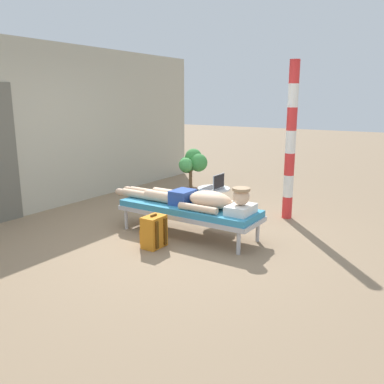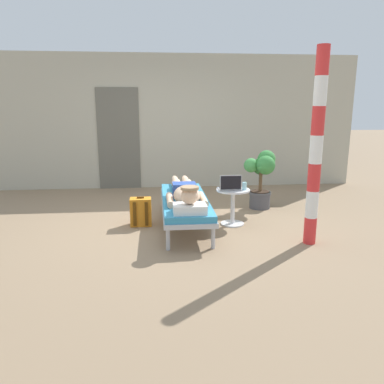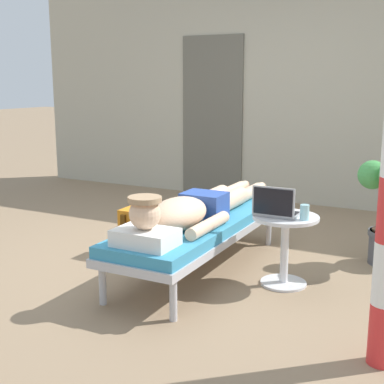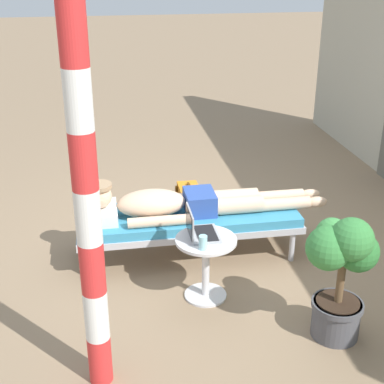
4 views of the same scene
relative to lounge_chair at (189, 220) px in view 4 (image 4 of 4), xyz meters
name	(u,v)px [view 4 (image 4 of 4)]	position (x,y,z in m)	size (l,w,h in m)	color
ground_plane	(202,239)	(-0.24, 0.17, -0.35)	(40.00, 40.00, 0.00)	#8C7256
lounge_chair	(189,220)	(0.00, 0.00, 0.00)	(0.64, 1.98, 0.42)	#B7B7BC
person_reclining	(177,203)	(0.00, -0.10, 0.17)	(0.53, 2.17, 0.33)	white
side_table	(206,258)	(0.69, 0.02, 0.01)	(0.48, 0.48, 0.52)	silver
laptop	(198,229)	(0.63, -0.03, 0.24)	(0.31, 0.24, 0.23)	#A5A8AD
drink_glass	(203,243)	(0.84, -0.03, 0.23)	(0.06, 0.06, 0.11)	#99D8E5
backpack	(189,205)	(-0.63, 0.11, -0.15)	(0.30, 0.26, 0.42)	orange
potted_plant	(341,267)	(1.34, 0.83, 0.23)	(0.52, 0.52, 0.98)	#4C4C51
porch_post	(88,217)	(1.51, -0.82, 0.83)	(0.15, 0.15, 2.36)	red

